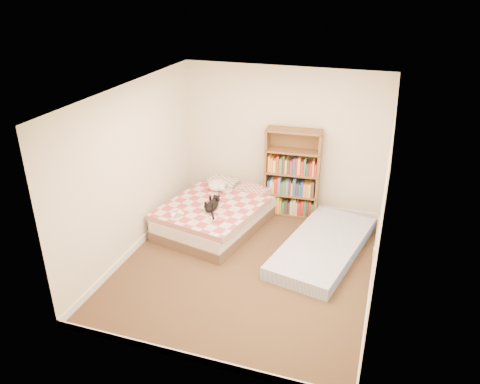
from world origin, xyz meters
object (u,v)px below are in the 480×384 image
(bed, at_px, (217,214))
(white_dog, at_px, (217,185))
(bookshelf, at_px, (292,184))
(floor_mattress, at_px, (323,247))
(black_cat, at_px, (213,205))

(bed, bearing_deg, white_dog, 121.08)
(bed, height_order, bookshelf, bookshelf)
(bed, distance_m, floor_mattress, 1.83)
(bookshelf, distance_m, white_dog, 1.28)
(bed, distance_m, white_dog, 0.54)
(floor_mattress, relative_size, white_dog, 5.91)
(bed, height_order, black_cat, black_cat)
(bed, xyz_separation_m, floor_mattress, (1.81, -0.27, -0.13))
(black_cat, relative_size, white_dog, 1.81)
(floor_mattress, relative_size, black_cat, 3.26)
(bookshelf, relative_size, white_dog, 4.15)
(bookshelf, height_order, floor_mattress, bookshelf)
(floor_mattress, bearing_deg, bookshelf, 135.84)
(bed, height_order, white_dog, white_dog)
(bookshelf, bearing_deg, white_dog, -163.97)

